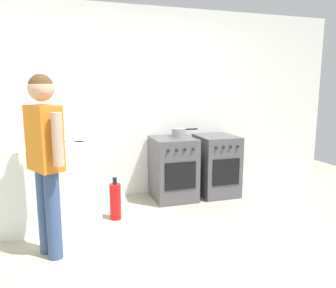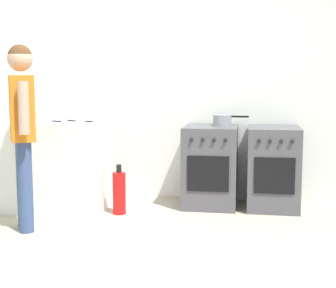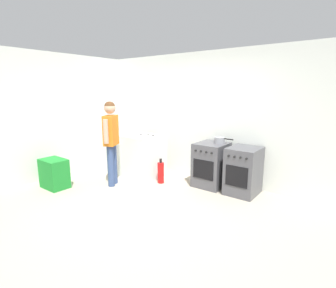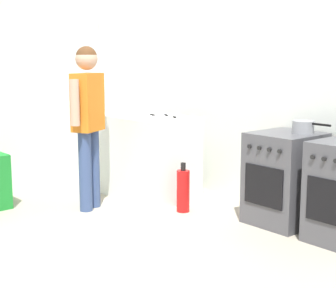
# 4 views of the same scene
# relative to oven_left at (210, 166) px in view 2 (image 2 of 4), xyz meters

# --- Properties ---
(ground_plane) EXTENTS (8.00, 8.00, 0.00)m
(ground_plane) POSITION_rel_oven_left_xyz_m (-0.35, -1.58, -0.43)
(ground_plane) COLOR #ADA38E
(back_wall) EXTENTS (6.00, 0.10, 2.60)m
(back_wall) POSITION_rel_oven_left_xyz_m (-0.35, 0.37, 0.87)
(back_wall) COLOR silver
(back_wall) RESTS_ON ground
(counter_unit) EXTENTS (1.30, 0.70, 0.90)m
(counter_unit) POSITION_rel_oven_left_xyz_m (-1.70, -0.38, 0.02)
(counter_unit) COLOR white
(counter_unit) RESTS_ON ground
(oven_left) EXTENTS (0.56, 0.62, 0.85)m
(oven_left) POSITION_rel_oven_left_xyz_m (0.00, 0.00, 0.00)
(oven_left) COLOR #4C4C51
(oven_left) RESTS_ON ground
(oven_right) EXTENTS (0.52, 0.62, 0.85)m
(oven_right) POSITION_rel_oven_left_xyz_m (0.65, -0.00, -0.00)
(oven_right) COLOR #4C4C51
(oven_right) RESTS_ON ground
(pot) EXTENTS (0.38, 0.20, 0.11)m
(pot) POSITION_rel_oven_left_xyz_m (0.12, 0.09, 0.48)
(pot) COLOR gray
(pot) RESTS_ON oven_left
(knife_chef) EXTENTS (0.28, 0.20, 0.01)m
(knife_chef) POSITION_rel_oven_left_xyz_m (-1.31, -0.22, 0.48)
(knife_chef) COLOR silver
(knife_chef) RESTS_ON counter_unit
(knife_utility) EXTENTS (0.24, 0.12, 0.01)m
(knife_utility) POSITION_rel_oven_left_xyz_m (-1.63, -0.28, 0.48)
(knife_utility) COLOR silver
(knife_utility) RESTS_ON counter_unit
(knife_carving) EXTENTS (0.30, 0.20, 0.01)m
(knife_carving) POSITION_rel_oven_left_xyz_m (-1.52, -0.16, 0.48)
(knife_carving) COLOR silver
(knife_carving) RESTS_ON counter_unit
(person) EXTENTS (0.34, 0.51, 1.64)m
(person) POSITION_rel_oven_left_xyz_m (-1.56, -1.13, 0.55)
(person) COLOR #384C7A
(person) RESTS_ON ground
(fire_extinguisher) EXTENTS (0.13, 0.13, 0.50)m
(fire_extinguisher) POSITION_rel_oven_left_xyz_m (-0.87, -0.48, -0.21)
(fire_extinguisher) COLOR red
(fire_extinguisher) RESTS_ON ground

